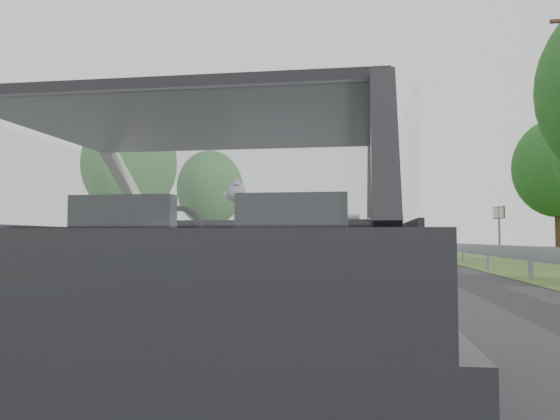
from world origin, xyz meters
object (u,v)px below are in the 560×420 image
(other_car, at_px, (353,242))
(highway_sign, at_px, (499,232))
(subject_car, at_px, (226,269))
(cat, at_px, (279,207))

(other_car, bearing_deg, highway_sign, -12.00)
(subject_car, height_order, highway_sign, highway_sign)
(subject_car, relative_size, other_car, 0.87)
(cat, xyz_separation_m, highway_sign, (7.11, 24.16, 0.15))
(cat, relative_size, highway_sign, 0.25)
(cat, height_order, highway_sign, highway_sign)
(other_car, height_order, highway_sign, highway_sign)
(cat, height_order, other_car, other_car)
(subject_car, xyz_separation_m, other_car, (0.29, 25.54, 0.03))
(subject_car, xyz_separation_m, highway_sign, (7.31, 24.75, 0.51))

